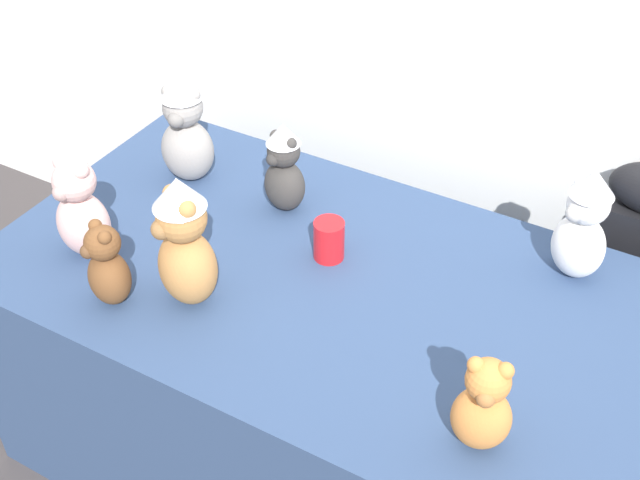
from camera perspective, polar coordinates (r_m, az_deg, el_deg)
name	(u,v)px	position (r m, az deg, el deg)	size (l,w,h in m)	color
display_table	(320,376)	(2.33, 0.00, -9.45)	(1.69, 0.95, 0.74)	navy
instrument_case	(628,302)	(2.55, 20.64, -4.06)	(0.28, 0.12, 0.95)	black
teddy_bear_ash	(185,129)	(2.35, -9.38, 7.63)	(0.18, 0.16, 0.34)	gray
teddy_bear_blush	(81,211)	(2.15, -16.34, 1.98)	(0.16, 0.14, 0.29)	beige
teddy_bear_caramel	(184,243)	(1.92, -9.43, -0.19)	(0.20, 0.19, 0.35)	#B27A42
teddy_bear_snow	(583,225)	(2.08, 17.86, 0.98)	(0.18, 0.17, 0.31)	white
teddy_bear_chestnut	(107,267)	(2.00, -14.61, -1.82)	(0.15, 0.14, 0.23)	brown
teddy_bear_charcoal	(284,168)	(2.22, -2.52, 5.01)	(0.14, 0.13, 0.27)	#383533
teddy_bear_ginger	(483,406)	(1.66, 11.30, -11.30)	(0.14, 0.13, 0.24)	#D17F3D
party_cup_red	(329,240)	(2.09, 0.63, 0.01)	(0.08, 0.08, 0.11)	red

